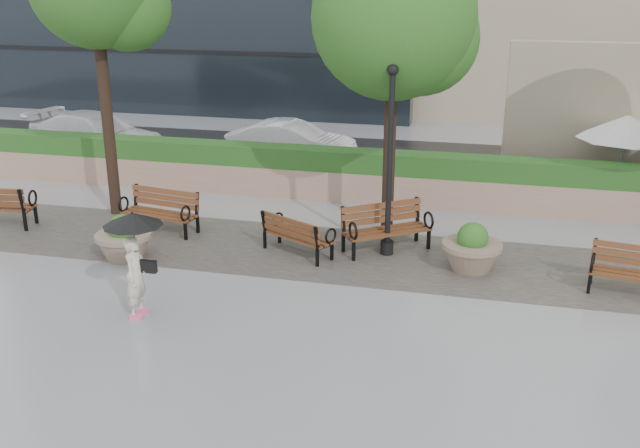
% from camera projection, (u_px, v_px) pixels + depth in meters
% --- Properties ---
extents(ground, '(100.00, 100.00, 0.00)m').
position_uv_depth(ground, '(243.00, 308.00, 12.96)').
color(ground, gray).
rests_on(ground, ground).
extents(cobble_strip, '(28.00, 3.20, 0.01)m').
position_uv_depth(cobble_strip, '(288.00, 249.00, 15.71)').
color(cobble_strip, '#383330').
rests_on(cobble_strip, ground).
extents(hedge_wall, '(24.00, 0.80, 1.35)m').
position_uv_depth(hedge_wall, '(329.00, 174.00, 19.16)').
color(hedge_wall, '#A17F68').
rests_on(hedge_wall, ground).
extents(asphalt_street, '(40.00, 7.00, 0.00)m').
position_uv_depth(asphalt_street, '(356.00, 162.00, 23.05)').
color(asphalt_street, black).
rests_on(asphalt_street, ground).
extents(bench_1, '(1.91, 1.03, 0.98)m').
position_uv_depth(bench_1, '(161.00, 220.00, 16.72)').
color(bench_1, brown).
rests_on(bench_1, ground).
extents(bench_2, '(1.75, 1.35, 0.88)m').
position_uv_depth(bench_2, '(297.00, 243.00, 15.35)').
color(bench_2, brown).
rests_on(bench_2, ground).
extents(bench_3, '(1.99, 1.73, 1.03)m').
position_uv_depth(bench_3, '(386.00, 238.00, 15.55)').
color(bench_3, brown).
rests_on(bench_3, ground).
extents(bench_4, '(1.83, 1.00, 0.93)m').
position_uv_depth(bench_4, '(637.00, 283.00, 13.36)').
color(bench_4, brown).
rests_on(bench_4, ground).
extents(planter_left, '(1.18, 1.18, 0.99)m').
position_uv_depth(planter_left, '(124.00, 242.00, 15.08)').
color(planter_left, '#7F6B56').
rests_on(planter_left, ground).
extents(planter_right, '(1.22, 1.22, 1.02)m').
position_uv_depth(planter_right, '(472.00, 252.00, 14.50)').
color(planter_right, '#7F6B56').
rests_on(planter_right, ground).
extents(lamppost, '(0.28, 0.28, 4.06)m').
position_uv_depth(lamppost, '(389.00, 174.00, 14.87)').
color(lamppost, black).
rests_on(lamppost, ground).
extents(tree_1, '(3.63, 3.57, 6.65)m').
position_uv_depth(tree_1, '(401.00, 23.00, 15.37)').
color(tree_1, black).
rests_on(tree_1, ground).
extents(patio_umb_white, '(2.50, 2.50, 2.30)m').
position_uv_depth(patio_umb_white, '(627.00, 128.00, 18.38)').
color(patio_umb_white, black).
rests_on(patio_umb_white, ground).
extents(car_left, '(5.23, 2.93, 1.43)m').
position_uv_depth(car_left, '(97.00, 135.00, 23.53)').
color(car_left, silver).
rests_on(car_left, ground).
extents(car_right, '(4.16, 1.67, 1.34)m').
position_uv_depth(car_right, '(292.00, 143.00, 22.61)').
color(car_right, silver).
rests_on(car_right, ground).
extents(pedestrian, '(1.04, 1.04, 1.91)m').
position_uv_depth(pedestrian, '(135.00, 254.00, 12.32)').
color(pedestrian, beige).
rests_on(pedestrian, ground).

